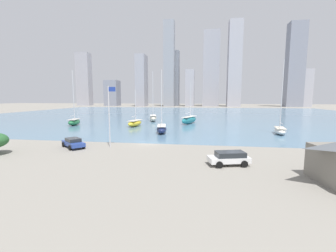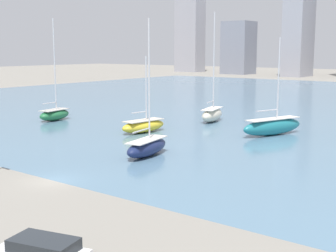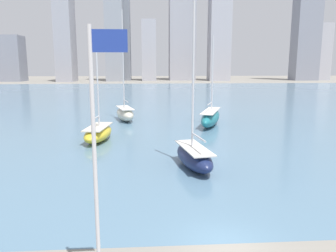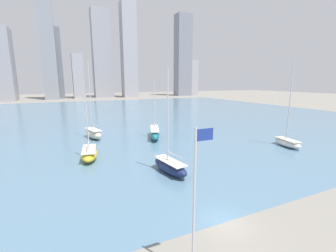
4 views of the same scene
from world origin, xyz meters
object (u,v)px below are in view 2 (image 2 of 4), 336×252
at_px(sailboat_teal, 273,126).
at_px(parked_wagon_white, 42,252).
at_px(sailboat_navy, 147,146).
at_px(sailboat_green, 55,114).
at_px(sailboat_yellow, 143,126).
at_px(sailboat_cream, 212,114).

height_order(sailboat_teal, parked_wagon_white, sailboat_teal).
relative_size(sailboat_navy, parked_wagon_white, 2.75).
height_order(sailboat_green, parked_wagon_white, sailboat_green).
xyz_separation_m(sailboat_teal, sailboat_navy, (-5.14, -19.11, -0.16)).
distance_m(sailboat_navy, sailboat_green, 29.37).
distance_m(sailboat_yellow, sailboat_navy, 14.11).
bearing_deg(sailboat_yellow, sailboat_cream, 88.95).
bearing_deg(parked_wagon_white, sailboat_cream, 7.81).
relative_size(sailboat_yellow, parked_wagon_white, 1.98).
relative_size(sailboat_yellow, sailboat_green, 0.65).
relative_size(sailboat_yellow, sailboat_navy, 0.72).
bearing_deg(sailboat_cream, sailboat_green, -160.00).
distance_m(sailboat_yellow, parked_wagon_white, 39.60).
bearing_deg(sailboat_teal, sailboat_yellow, -129.79).
height_order(sailboat_yellow, sailboat_green, sailboat_green).
xyz_separation_m(sailboat_cream, sailboat_teal, (12.38, -5.11, -0.01)).
bearing_deg(sailboat_green, sailboat_cream, 25.17).
xyz_separation_m(sailboat_cream, parked_wagon_white, (19.39, -46.92, -0.27)).
relative_size(sailboat_cream, sailboat_green, 1.06).
bearing_deg(parked_wagon_white, sailboat_green, 35.51).
relative_size(sailboat_cream, sailboat_teal, 1.32).
xyz_separation_m(sailboat_green, parked_wagon_white, (39.63, -33.07, -0.12)).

